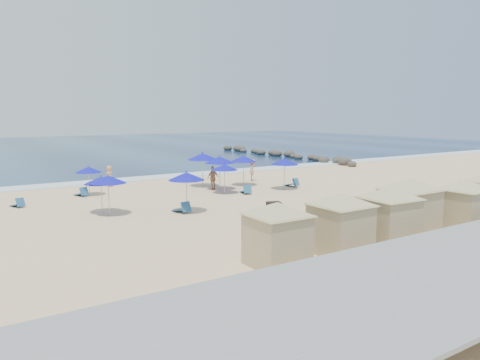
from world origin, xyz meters
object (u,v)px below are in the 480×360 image
Objects in this scene: umbrella_6 at (224,167)px; cabana_3 at (410,199)px; umbrella_5 at (220,160)px; cabana_2 at (389,208)px; rock_jetty at (281,154)px; cabana_0 at (277,226)px; umbrella_1 at (108,179)px; umbrella_4 at (186,176)px; umbrella_7 at (203,156)px; beachgoer_2 at (253,170)px; cabana_4 at (463,198)px; umbrella_2 at (88,170)px; cabana_1 at (341,215)px; trash_bin at (274,209)px; umbrella_3 at (101,180)px; umbrella_8 at (244,159)px; beachgoer_3 at (109,176)px; umbrella_9 at (284,162)px; beachgoer_1 at (213,178)px.

cabana_3 is at bearing -84.30° from umbrella_6.
cabana_2 is at bearing -94.22° from umbrella_5.
rock_jetty is at bearing 43.64° from umbrella_6.
umbrella_1 is (-2.49, 12.10, 0.50)m from cabana_0.
umbrella_7 is at bearing 55.70° from umbrella_4.
beachgoer_2 is (3.78, 18.33, -0.77)m from cabana_3.
cabana_4 is 23.45m from umbrella_2.
cabana_3 is 14.41m from umbrella_6.
trash_bin is at bearing 73.79° from cabana_1.
umbrella_2 is 6.39m from umbrella_3.
umbrella_8 is 1.50× the size of beachgoer_3.
umbrella_8 is (11.43, -2.19, 0.32)m from umbrella_2.
umbrella_7 is at bearing -6.44° from umbrella_2.
umbrella_1 is 1.07× the size of umbrella_6.
cabana_0 reaches higher than beachgoer_2.
umbrella_7 is 7.47m from beachgoer_3.
cabana_0 is 2.05× the size of umbrella_2.
cabana_3 is at bearing -119.45° from rock_jetty.
umbrella_7 reaches higher than trash_bin.
cabana_0 reaches higher than rock_jetty.
umbrella_8 is at bearing 84.01° from cabana_3.
umbrella_6 is (8.24, -4.53, 0.08)m from umbrella_2.
cabana_4 is 1.99× the size of umbrella_6.
beachgoer_3 is at bearing -155.74° from rock_jetty.
cabana_3 is at bearing -155.49° from beachgoer_2.
cabana_1 is 1.61× the size of umbrella_7.
umbrella_1 is 10.48m from umbrella_5.
umbrella_9 is (6.05, 6.67, 1.73)m from trash_bin.
trash_bin is 7.52m from cabana_1.
umbrella_7 reaches higher than umbrella_2.
umbrella_6 is (6.59, 14.58, 0.36)m from cabana_0.
rock_jetty is 14.55× the size of beachgoer_2.
cabana_0 is 1.75× the size of umbrella_4.
umbrella_8 is 1.38× the size of beachgoer_1.
cabana_3 is at bearing -47.80° from trash_bin.
cabana_1 is 10.60m from umbrella_4.
cabana_4 is at bearing -3.95° from cabana_2.
umbrella_4 is (-9.58, 10.93, 0.56)m from cabana_4.
cabana_0 is at bearing -120.02° from umbrella_8.
umbrella_3 is 15.63m from beachgoer_2.
umbrella_7 is at bearing -141.75° from rock_jetty.
beachgoer_3 is at bearing 87.89° from cabana_0.
umbrella_5 is (8.81, -2.93, 0.44)m from umbrella_2.
umbrella_9 is (13.94, 0.84, 0.19)m from umbrella_3.
cabana_0 is at bearing 177.48° from cabana_2.
cabana_3 is 16.32m from beachgoer_1.
umbrella_2 is 9.33m from umbrella_4.
beachgoer_1 is at bearing -17.31° from umbrella_2.
cabana_1 is 20.63m from beachgoer_2.
cabana_1 reaches higher than trash_bin.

